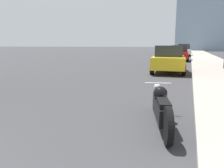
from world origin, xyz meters
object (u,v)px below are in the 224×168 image
at_px(parked_car_white, 183,50).
at_px(motorcycle, 161,107).
at_px(parked_car_yellow, 169,59).
at_px(parked_car_green, 185,50).
at_px(parked_car_red, 180,53).

bearing_deg(parked_car_white, motorcycle, -92.60).
distance_m(motorcycle, parked_car_white, 30.83).
relative_size(motorcycle, parked_car_white, 0.59).
xyz_separation_m(parked_car_yellow, parked_car_green, (0.30, 32.56, -0.05)).
relative_size(motorcycle, parked_car_red, 0.62).
height_order(motorcycle, parked_car_yellow, parked_car_yellow).
xyz_separation_m(parked_car_red, parked_car_white, (0.08, 11.03, 0.08)).
bearing_deg(parked_car_red, parked_car_yellow, -90.63).
height_order(motorcycle, parked_car_white, parked_car_white).
distance_m(motorcycle, parked_car_yellow, 9.19).
bearing_deg(motorcycle, parked_car_yellow, 80.45).
xyz_separation_m(motorcycle, parked_car_red, (-0.52, 19.79, 0.42)).
distance_m(parked_car_white, parked_car_green, 10.89).
bearing_deg(parked_car_red, motorcycle, -88.23).
bearing_deg(parked_car_green, parked_car_white, -95.70).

